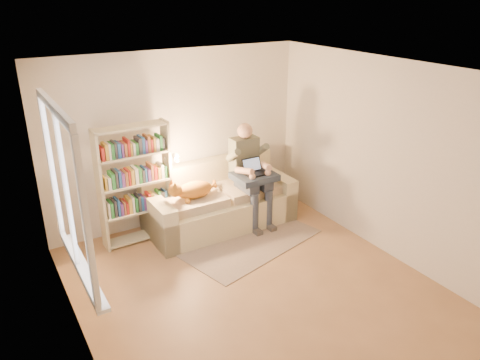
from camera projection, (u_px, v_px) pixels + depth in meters
floor at (257, 289)px, 5.66m from camera, size 4.50×4.50×0.00m
ceiling at (260, 72)px, 4.67m from camera, size 4.00×4.50×0.02m
wall_left at (72, 237)px, 4.22m from camera, size 0.02×4.50×2.60m
wall_right at (387, 160)px, 6.10m from camera, size 0.02×4.50×2.60m
wall_back at (177, 139)px, 6.95m from camera, size 4.00×0.02×2.60m
wall_front at (427, 299)px, 3.37m from camera, size 4.00×0.02×2.60m
window at (72, 219)px, 4.38m from camera, size 0.12×1.52×1.69m
sofa at (218, 203)px, 7.11m from camera, size 2.22×1.01×0.94m
person at (249, 168)px, 7.00m from camera, size 0.42×0.68×1.54m
cat at (189, 191)px, 6.60m from camera, size 0.83×0.29×0.30m
blanket at (255, 176)px, 6.92m from camera, size 0.61×0.50×0.09m
laptop at (255, 169)px, 6.89m from camera, size 0.31×0.28×0.26m
bookshelf at (135, 179)px, 6.44m from camera, size 1.14×0.31×1.71m
rug at (248, 241)px, 6.73m from camera, size 2.22×1.64×0.01m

